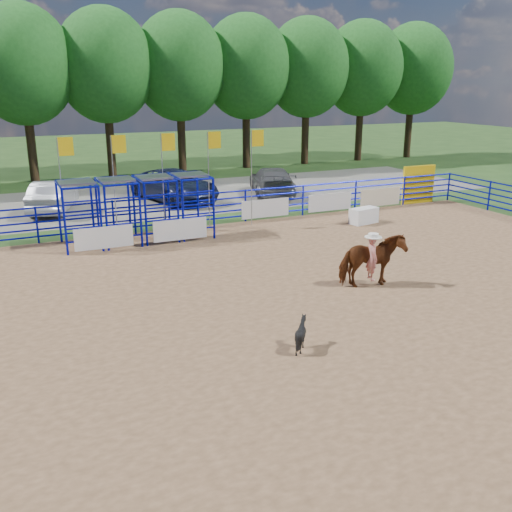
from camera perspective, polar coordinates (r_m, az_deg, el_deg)
name	(u,v)px	position (r m, az deg, el deg)	size (l,w,h in m)	color
ground	(288,306)	(16.52, 3.19, -5.01)	(120.00, 120.00, 0.00)	#2F4E1F
arena_dirt	(288,306)	(16.52, 3.19, -4.98)	(30.00, 20.00, 0.02)	olive
gravel_strip	(145,200)	(31.98, -11.07, 5.55)	(40.00, 10.00, 0.01)	slate
announcer_table	(364,216)	(26.38, 10.72, 3.99)	(1.33, 0.62, 0.71)	silver
horse_and_rider	(372,258)	(18.06, 11.52, -0.24)	(2.12, 1.20, 2.41)	#653014
calf	(301,334)	(13.81, 4.53, -7.78)	(0.63, 0.71, 0.78)	black
car_b	(53,196)	(30.07, -19.63, 5.68)	(1.64, 4.69, 1.55)	gray
car_c	(174,185)	(31.37, -8.18, 7.02)	(2.73, 5.92, 1.64)	#161B37
car_d	(272,181)	(32.72, 1.62, 7.51)	(2.17, 5.34, 1.55)	#4F4F51
perimeter_fence	(288,281)	(16.26, 3.23, -2.56)	(30.10, 20.10, 1.50)	#080EAD
chute_assembly	(146,209)	(23.52, -10.99, 4.61)	(19.32, 2.41, 4.20)	#080EAD
treeline	(104,60)	(40.21, -14.93, 18.40)	(56.40, 6.40, 11.24)	#3F2B19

